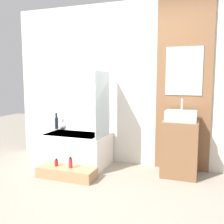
% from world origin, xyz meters
% --- Properties ---
extents(ground_plane, '(12.00, 12.00, 0.00)m').
position_xyz_m(ground_plane, '(0.00, 0.00, 0.00)').
color(ground_plane, gray).
extents(wall_tiled_back, '(4.20, 0.06, 2.60)m').
position_xyz_m(wall_tiled_back, '(0.00, 1.58, 1.30)').
color(wall_tiled_back, silver).
rests_on(wall_tiled_back, ground_plane).
extents(wall_wood_accent, '(0.81, 0.04, 2.60)m').
position_xyz_m(wall_wood_accent, '(0.81, 1.53, 1.31)').
color(wall_wood_accent, brown).
rests_on(wall_wood_accent, ground_plane).
extents(bathtub, '(1.12, 0.70, 0.51)m').
position_xyz_m(bathtub, '(-0.87, 1.18, 0.26)').
color(bathtub, white).
rests_on(bathtub, ground_plane).
extents(glass_shower_screen, '(0.01, 0.57, 1.00)m').
position_xyz_m(glass_shower_screen, '(-0.34, 1.13, 1.01)').
color(glass_shower_screen, silver).
rests_on(glass_shower_screen, bathtub).
extents(wooden_step_bench, '(0.83, 0.32, 0.15)m').
position_xyz_m(wooden_step_bench, '(-0.68, 0.62, 0.08)').
color(wooden_step_bench, '#A87F56').
rests_on(wooden_step_bench, ground_plane).
extents(vanity_cabinet, '(0.50, 0.48, 0.80)m').
position_xyz_m(vanity_cabinet, '(0.81, 1.27, 0.40)').
color(vanity_cabinet, brown).
rests_on(vanity_cabinet, ground_plane).
extents(sink, '(0.43, 0.31, 0.31)m').
position_xyz_m(sink, '(0.81, 1.27, 0.87)').
color(sink, white).
rests_on(sink, vanity_cabinet).
extents(vase_tall_dark, '(0.06, 0.06, 0.29)m').
position_xyz_m(vase_tall_dark, '(-1.35, 1.45, 0.62)').
color(vase_tall_dark, black).
rests_on(vase_tall_dark, bathtub).
extents(vase_round_light, '(0.14, 0.14, 0.14)m').
position_xyz_m(vase_round_light, '(-1.20, 1.41, 0.58)').
color(vase_round_light, silver).
rests_on(vase_round_light, bathtub).
extents(bottle_soap_primary, '(0.05, 0.05, 0.11)m').
position_xyz_m(bottle_soap_primary, '(-0.85, 0.62, 0.20)').
color(bottle_soap_primary, red).
rests_on(bottle_soap_primary, wooden_step_bench).
extents(bottle_soap_secondary, '(0.05, 0.05, 0.16)m').
position_xyz_m(bottle_soap_secondary, '(-0.62, 0.62, 0.22)').
color(bottle_soap_secondary, red).
rests_on(bottle_soap_secondary, wooden_step_bench).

